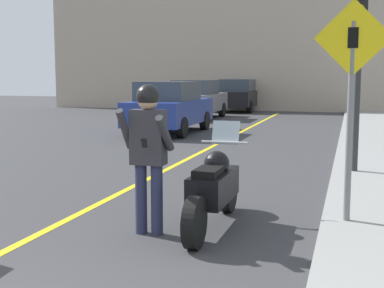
# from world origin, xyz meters

# --- Properties ---
(road_center_line) EXTENTS (0.12, 36.00, 0.01)m
(road_center_line) POSITION_xyz_m (-0.60, 6.00, 0.00)
(road_center_line) COLOR yellow
(road_center_line) RESTS_ON ground
(building_backdrop) EXTENTS (28.00, 1.20, 7.10)m
(building_backdrop) POSITION_xyz_m (0.00, 26.00, 3.55)
(building_backdrop) COLOR #B2A38E
(building_backdrop) RESTS_ON ground
(motorcycle) EXTENTS (0.62, 2.24, 1.28)m
(motorcycle) POSITION_xyz_m (1.32, 3.39, 0.49)
(motorcycle) COLOR black
(motorcycle) RESTS_ON ground
(person_biker) EXTENTS (0.59, 0.48, 1.78)m
(person_biker) POSITION_xyz_m (0.65, 2.92, 1.10)
(person_biker) COLOR #282D4C
(person_biker) RESTS_ON ground
(crossing_sign) EXTENTS (0.91, 0.08, 2.65)m
(crossing_sign) POSITION_xyz_m (2.90, 3.80, 1.71)
(crossing_sign) COLOR slate
(crossing_sign) RESTS_ON sidewalk_curb
(traffic_light) EXTENTS (0.26, 0.30, 3.32)m
(traffic_light) POSITION_xyz_m (2.99, 7.39, 2.44)
(traffic_light) COLOR #2D2D30
(traffic_light) RESTS_ON sidewalk_curb
(parked_car_blue) EXTENTS (1.88, 4.20, 1.68)m
(parked_car_blue) POSITION_xyz_m (-2.79, 13.62, 0.86)
(parked_car_blue) COLOR black
(parked_car_blue) RESTS_ON ground
(parked_car_grey) EXTENTS (1.88, 4.20, 1.68)m
(parked_car_grey) POSITION_xyz_m (-3.60, 19.60, 0.86)
(parked_car_grey) COLOR black
(parked_car_grey) RESTS_ON ground
(parked_car_black) EXTENTS (1.88, 4.20, 1.68)m
(parked_car_black) POSITION_xyz_m (-2.82, 24.85, 0.86)
(parked_car_black) COLOR black
(parked_car_black) RESTS_ON ground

